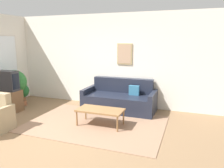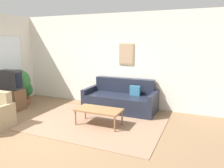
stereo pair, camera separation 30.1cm
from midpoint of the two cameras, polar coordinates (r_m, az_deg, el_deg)
name	(u,v)px [view 1 (the left image)]	position (r m, az deg, el deg)	size (l,w,h in m)	color
ground_plane	(46,139)	(4.71, -18.56, -13.56)	(16.00, 16.00, 0.00)	#846647
area_rug	(96,124)	(5.26, -5.88, -10.25)	(3.15, 2.18, 0.01)	#937056
wall_back	(100,60)	(6.66, -4.41, 6.29)	(8.00, 0.09, 2.70)	white
couch	(120,100)	(6.13, 0.65, -4.11)	(1.99, 0.90, 0.87)	#1E2333
coffee_table	(100,111)	(5.03, -4.81, -6.97)	(1.06, 0.53, 0.39)	olive
tv_stand	(9,101)	(6.74, -26.46, -3.97)	(0.64, 0.42, 0.59)	brown
tv	(7,81)	(6.62, -26.88, 0.76)	(0.60, 0.28, 0.54)	#2D2D33
potted_plant_tall	(14,83)	(6.93, -25.35, 0.18)	(0.70, 0.70, 1.11)	beige
potted_plant_by_window	(22,90)	(7.37, -23.62, -1.54)	(0.37, 0.37, 0.65)	#935638
potted_plant_small	(22,92)	(7.14, -23.58, -1.94)	(0.42, 0.42, 0.66)	#935638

